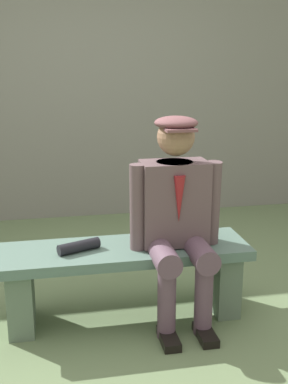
# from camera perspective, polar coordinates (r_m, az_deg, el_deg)

# --- Properties ---
(ground_plane) EXTENTS (30.00, 30.00, 0.00)m
(ground_plane) POSITION_cam_1_polar(r_m,az_deg,el_deg) (3.32, -2.21, -13.99)
(ground_plane) COLOR #5E734C
(bench) EXTENTS (1.57, 0.46, 0.48)m
(bench) POSITION_cam_1_polar(r_m,az_deg,el_deg) (3.17, -2.27, -8.92)
(bench) COLOR #4F6A5F
(bench) RESTS_ON ground
(seated_man) EXTENTS (0.58, 0.60, 1.29)m
(seated_man) POSITION_cam_1_polar(r_m,az_deg,el_deg) (3.03, 3.79, -2.36)
(seated_man) COLOR #584447
(seated_man) RESTS_ON ground
(rolled_magazine) EXTENTS (0.27, 0.16, 0.07)m
(rolled_magazine) POSITION_cam_1_polar(r_m,az_deg,el_deg) (3.05, -7.50, -6.22)
(rolled_magazine) COLOR black
(rolled_magazine) RESTS_ON bench
(stadium_wall) EXTENTS (12.00, 0.24, 2.49)m
(stadium_wall) POSITION_cam_1_polar(r_m,az_deg,el_deg) (5.15, -6.34, 11.04)
(stadium_wall) COLOR slate
(stadium_wall) RESTS_ON ground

